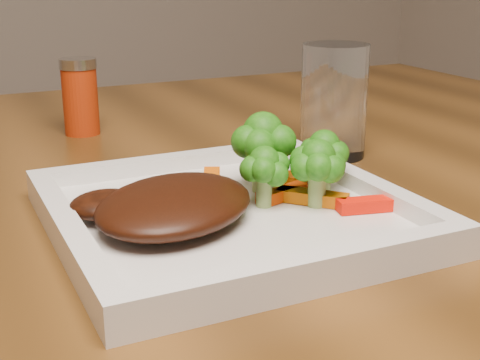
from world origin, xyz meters
name	(u,v)px	position (x,y,z in m)	size (l,w,h in m)	color
plate	(229,219)	(0.13, -0.14, 0.76)	(0.27, 0.27, 0.01)	white
steak	(175,204)	(0.08, -0.15, 0.78)	(0.14, 0.11, 0.03)	#331307
broccoli_0	(263,152)	(0.18, -0.11, 0.80)	(0.06, 0.06, 0.07)	#1A6210
broccoli_1	(324,155)	(0.23, -0.13, 0.79)	(0.05, 0.05, 0.06)	#356A11
broccoli_2	(318,171)	(0.20, -0.16, 0.79)	(0.05, 0.05, 0.06)	#337814
broccoli_3	(264,170)	(0.16, -0.15, 0.79)	(0.05, 0.05, 0.06)	#337413
carrot_1	(371,204)	(0.23, -0.19, 0.77)	(0.06, 0.01, 0.01)	#F21403
carrot_3	(305,174)	(0.23, -0.10, 0.77)	(0.06, 0.02, 0.01)	#D85703
carrot_4	(212,181)	(0.14, -0.08, 0.77)	(0.05, 0.01, 0.01)	#E85B03
carrot_5	(312,197)	(0.20, -0.16, 0.77)	(0.06, 0.02, 0.01)	#C95D03
carrot_6	(282,194)	(0.18, -0.14, 0.77)	(0.05, 0.01, 0.01)	#E33F03
spice_shaker	(80,97)	(0.09, 0.20, 0.80)	(0.04, 0.04, 0.09)	#9E2808
drinking_glass	(334,101)	(0.32, -0.01, 0.81)	(0.07, 0.07, 0.12)	white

